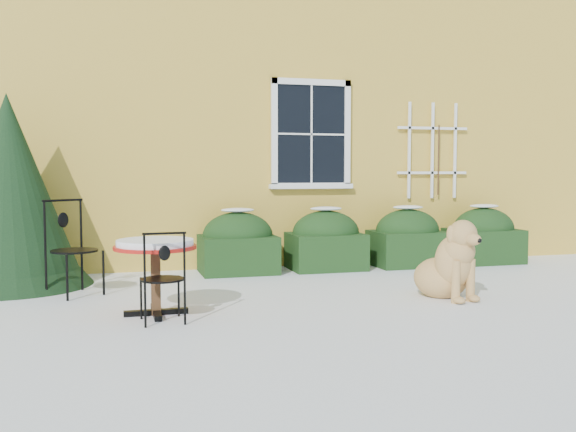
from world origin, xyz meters
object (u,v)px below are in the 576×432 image
object	(u,v)px
evergreen_shrub	(10,209)
patio_chair_far	(72,247)
bistro_table	(155,252)
dog	(450,266)
patio_chair_near	(163,277)

from	to	relation	value
evergreen_shrub	patio_chair_far	xyz separation A→B (m)	(0.77, -0.80, -0.41)
bistro_table	dog	xyz separation A→B (m)	(3.22, -0.05, -0.26)
patio_chair_near	dog	size ratio (longest dim) A/B	0.84
evergreen_shrub	dog	size ratio (longest dim) A/B	2.30
patio_chair_near	patio_chair_far	world-z (taller)	patio_chair_far
patio_chair_far	dog	bearing A→B (deg)	-51.95
bistro_table	dog	distance (m)	3.23
bistro_table	patio_chair_near	distance (m)	0.41
dog	evergreen_shrub	bearing A→B (deg)	143.11
evergreen_shrub	patio_chair_near	size ratio (longest dim) A/B	2.74
evergreen_shrub	dog	world-z (taller)	evergreen_shrub
patio_chair_near	dog	bearing A→B (deg)	-177.79
evergreen_shrub	bistro_table	bearing A→B (deg)	-52.51
evergreen_shrub	patio_chair_near	distance (m)	3.03
bistro_table	dog	size ratio (longest dim) A/B	0.78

